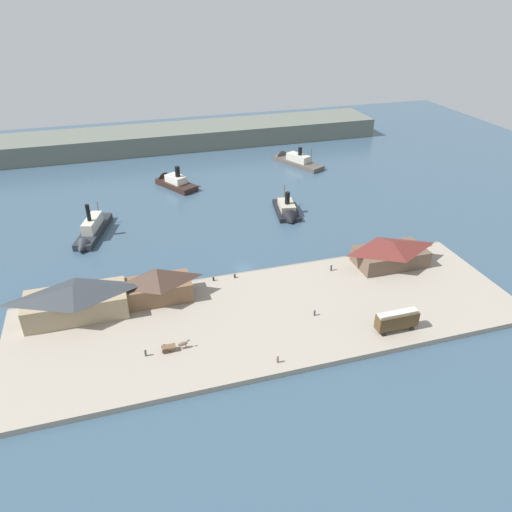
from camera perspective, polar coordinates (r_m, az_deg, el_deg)
name	(u,v)px	position (r m, az deg, el deg)	size (l,w,h in m)	color
ground_plane	(244,268)	(125.53, -1.44, -1.44)	(320.00, 320.00, 0.00)	#385166
quay_promenade	(271,316)	(107.67, 1.73, -6.95)	(110.00, 36.00, 1.20)	#9E9384
seawall_edge	(248,274)	(122.30, -0.99, -2.07)	(110.00, 0.80, 1.00)	gray
ferry_shed_west_terminal	(76,300)	(111.64, -20.20, -4.86)	(21.45, 9.95, 7.30)	#998466
ferry_shed_customs_shed	(158,284)	(112.03, -11.31, -3.16)	(14.80, 8.07, 7.78)	brown
ferry_shed_east_terminal	(391,253)	(128.10, 15.37, 0.39)	(17.79, 10.02, 6.42)	brown
street_tram	(397,320)	(105.17, 16.05, -7.11)	(8.98, 2.55, 4.53)	#4C381E
horse_cart	(174,346)	(98.60, -9.47, -10.26)	(5.59, 1.55, 1.87)	brown
pedestrian_walking_east	(315,313)	(107.06, 6.81, -6.55)	(0.38, 0.38, 1.53)	#33384C
pedestrian_at_waters_edge	(331,268)	(123.31, 8.72, -1.34)	(0.44, 0.44, 1.78)	#33384C
pedestrian_near_west_shed	(278,359)	(94.72, 2.53, -11.89)	(0.42, 0.42, 1.69)	#6B5B4C
pedestrian_by_tram	(145,353)	(98.38, -12.71, -10.90)	(0.41, 0.41, 1.66)	#3D4C42
mooring_post_east	(213,279)	(118.50, -4.95, -2.67)	(0.44, 0.44, 0.90)	black
mooring_post_center_west	(429,245)	(141.25, 19.46, 1.26)	(0.44, 0.44, 0.90)	black
mooring_post_west	(235,276)	(119.28, -2.48, -2.34)	(0.44, 0.44, 0.90)	black
ferry_approaching_east	(91,232)	(147.43, -18.61, 2.64)	(11.72, 23.77, 11.27)	#23282D
ferry_moored_west	(288,212)	(153.67, 3.71, 5.11)	(9.25, 17.86, 9.74)	black
ferry_outer_harbor	(293,160)	(200.10, 4.28, 11.05)	(15.98, 24.15, 10.32)	#514C47
ferry_mid_harbor	(173,182)	(178.89, -9.64, 8.48)	(14.11, 18.57, 9.85)	black
far_headland	(176,137)	(224.08, -9.24, 13.48)	(180.00, 24.00, 8.00)	#60665B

